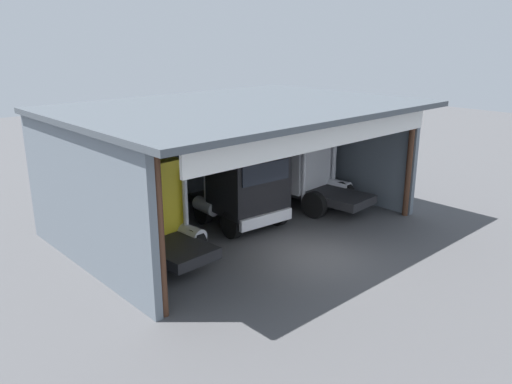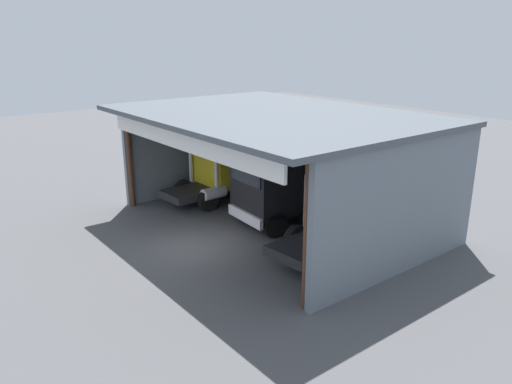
{
  "view_description": "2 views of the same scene",
  "coord_description": "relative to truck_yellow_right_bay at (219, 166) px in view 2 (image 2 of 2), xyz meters",
  "views": [
    {
      "loc": [
        -12.57,
        -10.67,
        7.36
      ],
      "look_at": [
        0.0,
        2.99,
        1.64
      ],
      "focal_mm": 35.88,
      "sensor_mm": 36.0,
      "label": 1
    },
    {
      "loc": [
        15.56,
        -9.2,
        7.86
      ],
      "look_at": [
        0.0,
        2.99,
        1.64
      ],
      "focal_mm": 34.9,
      "sensor_mm": 36.0,
      "label": 2
    }
  ],
  "objects": [
    {
      "name": "truck_black_center_right_bay",
      "position": [
        4.32,
        -0.23,
        0.01
      ],
      "size": [
        2.82,
        4.35,
        3.34
      ],
      "rotation": [
        0.0,
        0.0,
        3.06
      ],
      "color": "black",
      "rests_on": "ground"
    },
    {
      "name": "workshop_shed",
      "position": [
        4.24,
        0.94,
        1.65
      ],
      "size": [
        13.14,
        9.63,
        4.89
      ],
      "color": "slate",
      "rests_on": "ground"
    },
    {
      "name": "truck_white_center_bay",
      "position": [
        8.12,
        0.35,
        0.05
      ],
      "size": [
        2.85,
        5.36,
        3.42
      ],
      "rotation": [
        0.0,
        0.0,
        0.08
      ],
      "color": "white",
      "rests_on": "ground"
    },
    {
      "name": "truck_yellow_right_bay",
      "position": [
        0.0,
        0.0,
        0.0
      ],
      "size": [
        2.68,
        4.52,
        3.38
      ],
      "rotation": [
        0.0,
        0.0,
        0.06
      ],
      "color": "yellow",
      "rests_on": "ground"
    },
    {
      "name": "ground_plane",
      "position": [
        4.24,
        -3.99,
        -1.76
      ],
      "size": [
        80.0,
        80.0,
        0.0
      ],
      "primitive_type": "plane",
      "color": "#4C4C4F",
      "rests_on": "ground"
    },
    {
      "name": "tool_cart",
      "position": [
        2.04,
        3.04,
        -1.26
      ],
      "size": [
        0.9,
        0.6,
        1.0
      ],
      "primitive_type": "cube",
      "color": "#1E59A5",
      "rests_on": "ground"
    },
    {
      "name": "oil_drum",
      "position": [
        1.8,
        3.76,
        -1.32
      ],
      "size": [
        0.58,
        0.58,
        0.88
      ],
      "primitive_type": "cylinder",
      "color": "#B21E19",
      "rests_on": "ground"
    }
  ]
}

